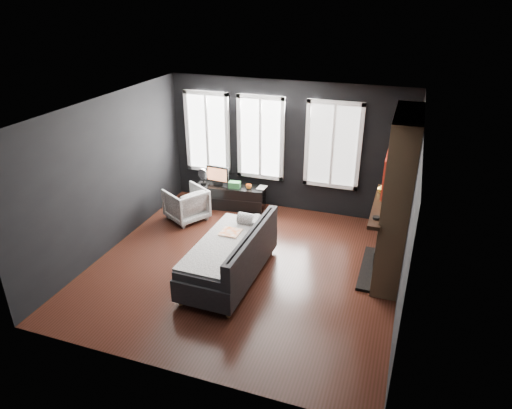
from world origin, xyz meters
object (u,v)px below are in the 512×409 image
(armchair, at_px, (186,202))
(book, at_px, (258,182))
(mantel_vase, at_px, (383,188))
(monitor, at_px, (218,174))
(mug, at_px, (249,186))
(media_console, at_px, (231,196))
(sofa, at_px, (229,253))

(armchair, height_order, book, same)
(book, bearing_deg, mantel_vase, -24.26)
(book, distance_m, mantel_vase, 2.90)
(monitor, bearing_deg, book, 13.07)
(mug, bearing_deg, book, 37.07)
(media_console, height_order, book, book)
(monitor, xyz_separation_m, mantel_vase, (3.43, -1.04, 0.58))
(sofa, bearing_deg, armchair, 135.81)
(sofa, height_order, mug, sofa)
(mug, bearing_deg, monitor, -179.94)
(mantel_vase, bearing_deg, mug, 159.22)
(mug, bearing_deg, mantel_vase, -20.78)
(book, height_order, mantel_vase, mantel_vase)
(armchair, bearing_deg, sofa, 75.16)
(sofa, height_order, media_console, sofa)
(armchair, xyz_separation_m, book, (1.22, 0.92, 0.25))
(armchair, height_order, mantel_vase, mantel_vase)
(monitor, relative_size, mantel_vase, 2.96)
(armchair, bearing_deg, mantel_vase, 117.15)
(sofa, relative_size, monitor, 4.04)
(armchair, distance_m, media_console, 1.04)
(sofa, xyz_separation_m, media_console, (-0.97, 2.45, -0.20))
(sofa, xyz_separation_m, mug, (-0.55, 2.44, 0.11))
(mantel_vase, bearing_deg, monitor, 163.19)
(media_console, height_order, mug, mug)
(media_console, xyz_separation_m, book, (0.58, 0.11, 0.37))
(sofa, xyz_separation_m, book, (-0.39, 2.56, 0.17))
(mug, height_order, mantel_vase, mantel_vase)
(sofa, height_order, book, sofa)
(monitor, bearing_deg, mantel_vase, -11.86)
(media_console, relative_size, book, 6.06)
(sofa, relative_size, mantel_vase, 11.96)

